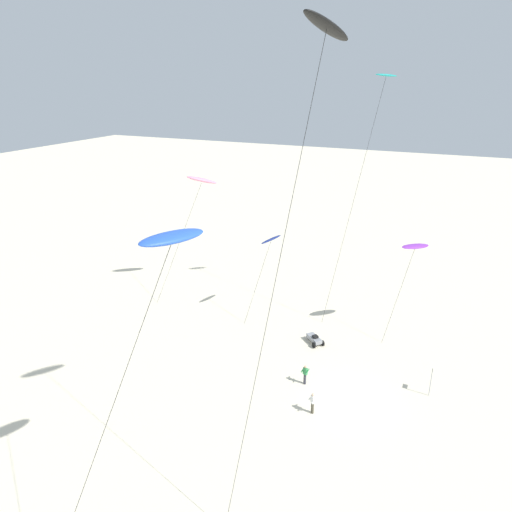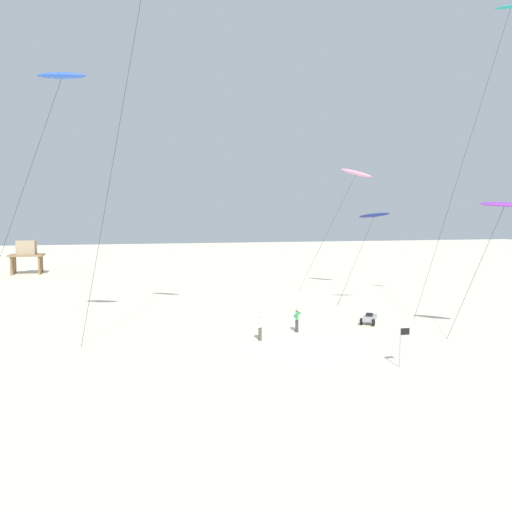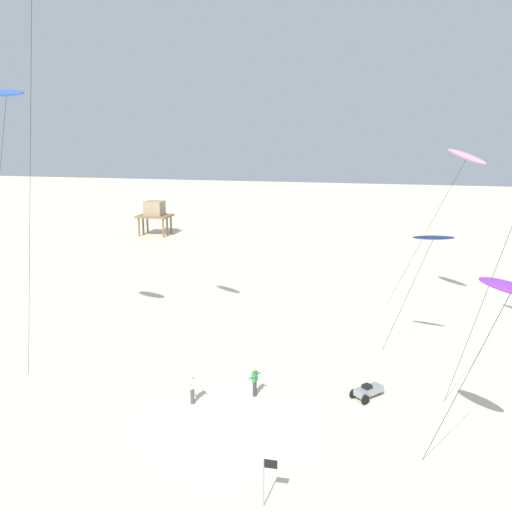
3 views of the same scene
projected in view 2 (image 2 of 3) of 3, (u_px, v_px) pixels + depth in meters
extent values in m
plane|color=beige|center=(309.00, 346.00, 30.88)|extent=(260.00, 260.00, 0.00)
ellipsoid|color=navy|center=(374.00, 215.00, 43.11)|extent=(2.66, 1.63, 0.73)
cylinder|color=#262626|center=(355.00, 262.00, 43.88)|extent=(2.68, 1.69, 8.07)
ellipsoid|color=blue|center=(62.00, 76.00, 30.61)|extent=(3.30, 2.10, 0.61)
cylinder|color=#262626|center=(15.00, 213.00, 32.36)|extent=(6.57, 4.14, 16.48)
ellipsoid|color=pink|center=(356.00, 173.00, 52.15)|extent=(3.18, 2.96, 1.38)
cylinder|color=#262626|center=(327.00, 234.00, 53.50)|extent=(5.10, 3.21, 12.47)
cylinder|color=#262626|center=(117.00, 141.00, 28.86)|extent=(4.73, 2.98, 24.64)
ellipsoid|color=purple|center=(505.00, 205.00, 31.04)|extent=(2.70, 2.64, 0.56)
cylinder|color=#262626|center=(475.00, 274.00, 31.82)|extent=(2.68, 1.70, 8.63)
ellipsoid|color=teal|center=(511.00, 7.00, 35.41)|extent=(1.74, 1.96, 0.41)
cylinder|color=#262626|center=(460.00, 171.00, 37.15)|extent=(5.16, 3.25, 22.81)
cylinder|color=#4C4738|center=(260.00, 334.00, 32.13)|extent=(0.22, 0.22, 0.88)
cube|color=white|center=(260.00, 323.00, 32.08)|extent=(0.38, 0.39, 0.58)
sphere|color=beige|center=(260.00, 317.00, 32.05)|extent=(0.20, 0.20, 0.20)
cylinder|color=white|center=(259.00, 323.00, 31.88)|extent=(0.43, 0.41, 0.39)
cylinder|color=white|center=(262.00, 321.00, 32.27)|extent=(0.43, 0.41, 0.39)
cylinder|color=#33333D|center=(297.00, 326.00, 34.51)|extent=(0.22, 0.22, 0.88)
cube|color=#338C4C|center=(297.00, 315.00, 34.45)|extent=(0.30, 0.39, 0.58)
sphere|color=tan|center=(297.00, 310.00, 34.42)|extent=(0.20, 0.20, 0.20)
cylinder|color=#338C4C|center=(297.00, 315.00, 34.23)|extent=(0.50, 0.25, 0.39)
cylinder|color=#338C4C|center=(297.00, 314.00, 34.67)|extent=(0.50, 0.25, 0.39)
cylinder|color=#846647|center=(11.00, 266.00, 68.81)|extent=(0.28, 0.28, 2.56)
cylinder|color=#846647|center=(39.00, 266.00, 69.74)|extent=(0.28, 0.28, 2.56)
cylinder|color=#846647|center=(15.00, 264.00, 71.60)|extent=(0.28, 0.28, 2.56)
cylinder|color=#846647|center=(42.00, 264.00, 72.53)|extent=(0.28, 0.28, 2.56)
cylinder|color=#846647|center=(13.00, 265.00, 70.20)|extent=(0.28, 0.28, 2.56)
cylinder|color=#846647|center=(41.00, 265.00, 71.14)|extent=(0.28, 0.28, 2.56)
cube|color=#846647|center=(27.00, 255.00, 70.56)|extent=(4.47, 3.63, 0.24)
cube|color=#9E896B|center=(26.00, 247.00, 70.48)|extent=(2.46, 2.18, 1.95)
cube|color=gray|center=(370.00, 318.00, 37.30)|extent=(1.66, 1.73, 0.36)
cube|color=black|center=(369.00, 315.00, 37.15)|extent=(0.62, 0.62, 0.20)
cylinder|color=black|center=(372.00, 318.00, 38.04)|extent=(0.44, 0.47, 0.52)
cylinder|color=black|center=(361.00, 321.00, 36.87)|extent=(0.44, 0.47, 0.52)
cylinder|color=black|center=(373.00, 323.00, 36.47)|extent=(0.44, 0.47, 0.52)
cylinder|color=gray|center=(400.00, 348.00, 26.34)|extent=(0.05, 0.05, 2.10)
cube|color=black|center=(405.00, 331.00, 26.35)|extent=(0.52, 0.03, 0.36)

